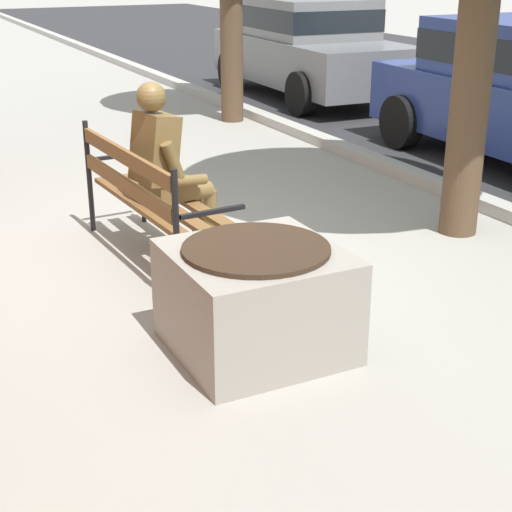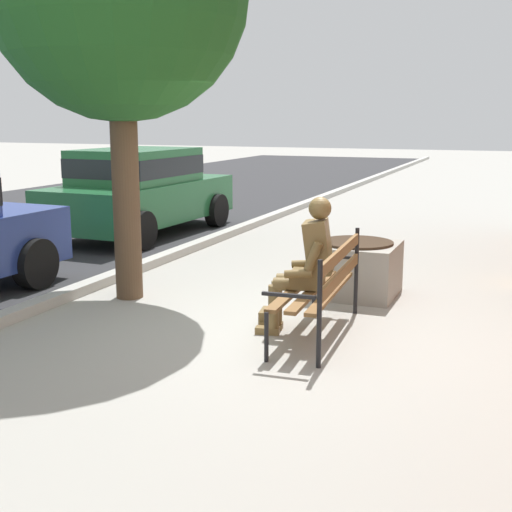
{
  "view_description": "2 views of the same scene",
  "coord_description": "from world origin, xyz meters",
  "px_view_note": "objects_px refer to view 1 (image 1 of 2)",
  "views": [
    {
      "loc": [
        5.51,
        -2.1,
        2.24
      ],
      "look_at": [
        1.75,
        -0.22,
        0.6
      ],
      "focal_mm": 54.78,
      "sensor_mm": 36.0,
      "label": 1
    },
    {
      "loc": [
        -6.22,
        -2.1,
        2.12
      ],
      "look_at": [
        0.06,
        0.4,
        0.75
      ],
      "focal_mm": 48.3,
      "sensor_mm": 36.0,
      "label": 2
    }
  ],
  "objects_px": {
    "concrete_planter": "(256,299)",
    "parked_car_grey": "(309,45)",
    "park_bench": "(147,192)",
    "bronze_statue_seated": "(174,173)"
  },
  "relations": [
    {
      "from": "concrete_planter",
      "to": "parked_car_grey",
      "type": "bearing_deg",
      "value": 147.91
    },
    {
      "from": "bronze_statue_seated",
      "to": "parked_car_grey",
      "type": "relative_size",
      "value": 0.33
    },
    {
      "from": "concrete_planter",
      "to": "parked_car_grey",
      "type": "xyz_separation_m",
      "value": [
        -7.49,
        4.7,
        0.51
      ]
    },
    {
      "from": "park_bench",
      "to": "bronze_statue_seated",
      "type": "bearing_deg",
      "value": 86.94
    },
    {
      "from": "park_bench",
      "to": "parked_car_grey",
      "type": "bearing_deg",
      "value": 140.55
    },
    {
      "from": "concrete_planter",
      "to": "parked_car_grey",
      "type": "height_order",
      "value": "parked_car_grey"
    },
    {
      "from": "park_bench",
      "to": "concrete_planter",
      "type": "relative_size",
      "value": 1.9
    },
    {
      "from": "park_bench",
      "to": "bronze_statue_seated",
      "type": "xyz_separation_m",
      "value": [
        0.01,
        0.21,
        0.12
      ]
    },
    {
      "from": "bronze_statue_seated",
      "to": "parked_car_grey",
      "type": "xyz_separation_m",
      "value": [
        -5.82,
        4.56,
        0.17
      ]
    },
    {
      "from": "concrete_planter",
      "to": "park_bench",
      "type": "bearing_deg",
      "value": -177.28
    }
  ]
}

